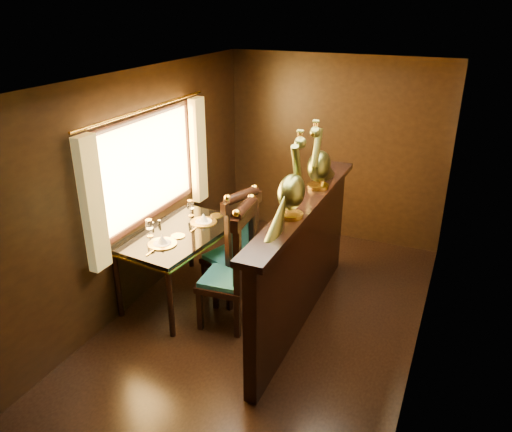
{
  "coord_description": "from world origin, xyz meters",
  "views": [
    {
      "loc": [
        1.67,
        -3.93,
        3.13
      ],
      "look_at": [
        -0.18,
        0.27,
        1.13
      ],
      "focal_mm": 35.0,
      "sensor_mm": 36.0,
      "label": 1
    }
  ],
  "objects_px": {
    "chair_left": "(237,263)",
    "chair_right": "(237,244)",
    "dining_table": "(179,238)",
    "peacock_left": "(292,177)",
    "peacock_right": "(320,153)"
  },
  "relations": [
    {
      "from": "peacock_left",
      "to": "chair_left",
      "type": "bearing_deg",
      "value": 171.84
    },
    {
      "from": "chair_left",
      "to": "chair_right",
      "type": "relative_size",
      "value": 1.03
    },
    {
      "from": "peacock_left",
      "to": "chair_right",
      "type": "bearing_deg",
      "value": 147.63
    },
    {
      "from": "chair_right",
      "to": "peacock_left",
      "type": "height_order",
      "value": "peacock_left"
    },
    {
      "from": "dining_table",
      "to": "peacock_left",
      "type": "xyz_separation_m",
      "value": [
        1.38,
        -0.3,
        0.99
      ]
    },
    {
      "from": "peacock_left",
      "to": "peacock_right",
      "type": "bearing_deg",
      "value": 90.0
    },
    {
      "from": "peacock_right",
      "to": "peacock_left",
      "type": "bearing_deg",
      "value": -90.0
    },
    {
      "from": "dining_table",
      "to": "chair_right",
      "type": "bearing_deg",
      "value": 24.4
    },
    {
      "from": "dining_table",
      "to": "peacock_left",
      "type": "relative_size",
      "value": 1.97
    },
    {
      "from": "chair_right",
      "to": "dining_table",
      "type": "bearing_deg",
      "value": -142.96
    },
    {
      "from": "chair_left",
      "to": "chair_right",
      "type": "bearing_deg",
      "value": 111.12
    },
    {
      "from": "dining_table",
      "to": "peacock_right",
      "type": "distance_m",
      "value": 1.77
    },
    {
      "from": "dining_table",
      "to": "peacock_left",
      "type": "bearing_deg",
      "value": -5.94
    },
    {
      "from": "chair_left",
      "to": "dining_table",
      "type": "bearing_deg",
      "value": 159.9
    },
    {
      "from": "dining_table",
      "to": "peacock_right",
      "type": "xyz_separation_m",
      "value": [
        1.38,
        0.51,
        0.98
      ]
    }
  ]
}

